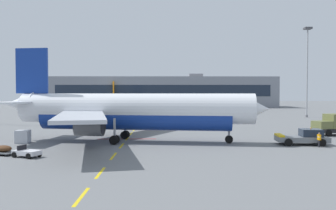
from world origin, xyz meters
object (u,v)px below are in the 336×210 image
at_px(ground_crew_worker, 319,139).
at_px(airliner_mid_left, 118,100).
at_px(pushback_tug, 304,137).
at_px(apron_light_mast_far, 307,61).
at_px(airliner_foreground, 131,111).
at_px(uld_cargo_container, 23,137).

bearing_deg(ground_crew_worker, airliner_mid_left, 110.66).
bearing_deg(pushback_tug, apron_light_mast_far, 67.67).
bearing_deg(ground_crew_worker, airliner_foreground, 167.21).
distance_m(airliner_mid_left, apron_light_mast_far, 70.07).
bearing_deg(ground_crew_worker, uld_cargo_container, 173.75).
xyz_separation_m(airliner_foreground, apron_light_mast_far, (40.84, 44.82, 10.42)).
bearing_deg(uld_cargo_container, airliner_foreground, 4.87).
xyz_separation_m(airliner_mid_left, uld_cargo_container, (-0.40, -89.46, -2.72)).
distance_m(airliner_mid_left, uld_cargo_container, 89.50).
bearing_deg(pushback_tug, ground_crew_worker, -64.40).
distance_m(airliner_foreground, uld_cargo_container, 13.82).
relative_size(uld_cargo_container, apron_light_mast_far, 0.07).
distance_m(airliner_foreground, apron_light_mast_far, 61.53).
height_order(airliner_foreground, pushback_tug, airliner_foreground).
distance_m(airliner_foreground, airliner_mid_left, 89.27).
distance_m(pushback_tug, ground_crew_worker, 2.29).
xyz_separation_m(uld_cargo_container, apron_light_mast_far, (54.25, 45.96, 13.57)).
relative_size(airliner_foreground, apron_light_mast_far, 1.52).
bearing_deg(apron_light_mast_far, ground_crew_worker, -110.50).
distance_m(pushback_tug, apron_light_mast_far, 53.40).
bearing_deg(apron_light_mast_far, pushback_tug, -112.33).
bearing_deg(uld_cargo_container, ground_crew_worker, -6.25).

